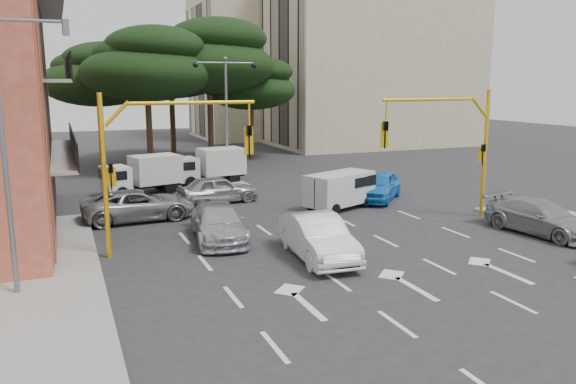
% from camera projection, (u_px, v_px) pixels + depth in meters
% --- Properties ---
extents(ground, '(120.00, 120.00, 0.00)m').
position_uv_depth(ground, '(342.00, 246.00, 22.09)').
color(ground, '#28282B').
rests_on(ground, ground).
extents(sidewalk_left, '(5.00, 26.00, 0.15)m').
position_uv_depth(sidewalk_left, '(11.00, 335.00, 14.17)').
color(sidewalk_left, gray).
rests_on(sidewalk_left, ground).
extents(median_strip, '(1.40, 6.00, 0.15)m').
position_uv_depth(median_strip, '(228.00, 180.00, 36.61)').
color(median_strip, gray).
rests_on(median_strip, ground).
extents(apartment_beige_near, '(20.20, 12.15, 18.70)m').
position_uv_depth(apartment_beige_near, '(372.00, 52.00, 56.76)').
color(apartment_beige_near, tan).
rests_on(apartment_beige_near, ground).
extents(apartment_beige_far, '(16.20, 12.15, 16.70)m').
position_uv_depth(apartment_beige_far, '(266.00, 65.00, 65.26)').
color(apartment_beige_far, tan).
rests_on(apartment_beige_far, ground).
extents(pine_left_near, '(9.15, 9.15, 10.23)m').
position_uv_depth(pine_left_near, '(147.00, 64.00, 39.11)').
color(pine_left_near, '#382616').
rests_on(pine_left_near, ground).
extents(pine_center, '(9.98, 9.98, 11.16)m').
position_uv_depth(pine_center, '(210.00, 56.00, 42.64)').
color(pine_center, '#382616').
rests_on(pine_center, ground).
extents(pine_left_far, '(8.32, 8.32, 9.30)m').
position_uv_depth(pine_left_far, '(99.00, 75.00, 41.76)').
color(pine_left_far, '#382616').
rests_on(pine_left_far, ground).
extents(pine_right, '(7.49, 7.49, 8.37)m').
position_uv_depth(pine_right, '(252.00, 84.00, 46.35)').
color(pine_right, '#382616').
rests_on(pine_right, ground).
extents(pine_back, '(9.15, 9.15, 10.23)m').
position_uv_depth(pine_back, '(171.00, 67.00, 46.58)').
color(pine_back, '#382616').
rests_on(pine_back, ground).
extents(signal_mast_right, '(5.79, 0.37, 6.00)m').
position_uv_depth(signal_mast_right, '(455.00, 137.00, 25.67)').
color(signal_mast_right, yellow).
rests_on(signal_mast_right, ground).
extents(signal_mast_left, '(5.79, 0.37, 6.00)m').
position_uv_depth(signal_mast_left, '(154.00, 150.00, 20.62)').
color(signal_mast_left, yellow).
rests_on(signal_mast_left, ground).
extents(street_lamp_left, '(2.08, 0.20, 8.00)m').
position_uv_depth(street_lamp_left, '(11.00, 140.00, 16.08)').
color(street_lamp_left, slate).
rests_on(street_lamp_left, sidewalk_left).
extents(street_lamp_center, '(4.16, 0.36, 7.77)m').
position_uv_depth(street_lamp_center, '(226.00, 97.00, 35.58)').
color(street_lamp_center, slate).
rests_on(street_lamp_center, median_strip).
extents(car_white_hatch, '(2.09, 4.95, 1.59)m').
position_uv_depth(car_white_hatch, '(318.00, 237.00, 20.46)').
color(car_white_hatch, silver).
rests_on(car_white_hatch, ground).
extents(car_blue_compact, '(4.52, 4.56, 1.56)m').
position_uv_depth(car_blue_compact, '(379.00, 186.00, 30.67)').
color(car_blue_compact, blue).
rests_on(car_blue_compact, ground).
extents(car_silver_wagon, '(2.62, 5.08, 1.41)m').
position_uv_depth(car_silver_wagon, '(218.00, 223.00, 22.89)').
color(car_silver_wagon, '#AEB1B7').
rests_on(car_silver_wagon, ground).
extents(car_silver_cross_a, '(5.27, 2.64, 1.43)m').
position_uv_depth(car_silver_cross_a, '(139.00, 205.00, 26.18)').
color(car_silver_cross_a, gray).
rests_on(car_silver_cross_a, ground).
extents(car_silver_cross_b, '(4.42, 2.06, 1.47)m').
position_uv_depth(car_silver_cross_b, '(218.00, 189.00, 29.97)').
color(car_silver_cross_b, '#9D9FA5').
rests_on(car_silver_cross_b, ground).
extents(car_silver_parked, '(2.67, 5.17, 1.43)m').
position_uv_depth(car_silver_parked, '(541.00, 217.00, 23.79)').
color(car_silver_parked, '#929599').
rests_on(car_silver_parked, ground).
extents(van_white, '(4.13, 3.01, 1.88)m').
position_uv_depth(van_white, '(340.00, 191.00, 28.47)').
color(van_white, silver).
rests_on(van_white, ground).
extents(box_truck_a, '(4.78, 2.89, 2.19)m').
position_uv_depth(box_truck_a, '(142.00, 175.00, 32.24)').
color(box_truck_a, white).
rests_on(box_truck_a, ground).
extents(box_truck_b, '(4.74, 2.44, 2.23)m').
position_uv_depth(box_truck_b, '(209.00, 166.00, 35.45)').
color(box_truck_b, silver).
rests_on(box_truck_b, ground).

